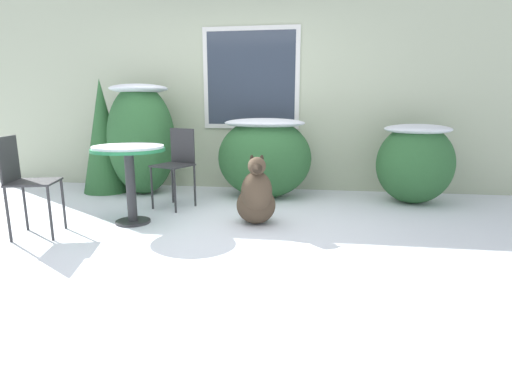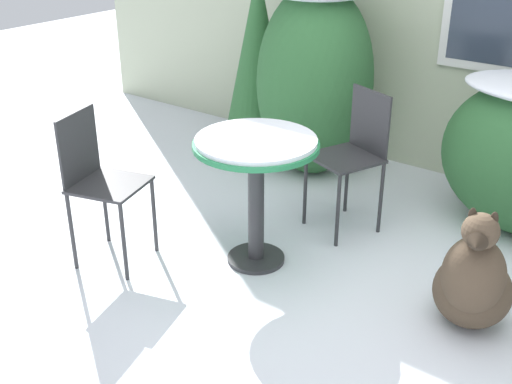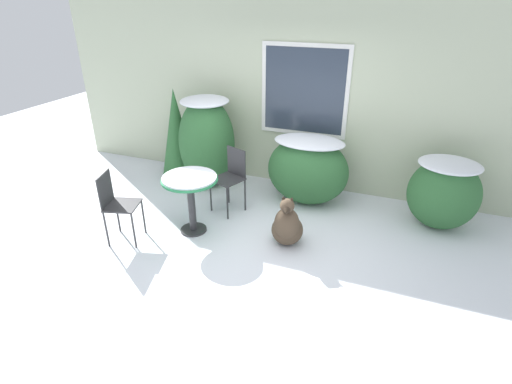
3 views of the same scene
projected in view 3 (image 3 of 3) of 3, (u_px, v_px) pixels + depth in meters
name	position (u px, v px, depth m)	size (l,w,h in m)	color
ground_plane	(238.00, 253.00, 4.83)	(16.00, 16.00, 0.00)	white
house_wall	(295.00, 81.00, 5.92)	(8.00, 0.10, 3.30)	#B2BC9E
shrub_left	(207.00, 141.00, 6.22)	(0.87, 0.87, 1.44)	#2D6033
shrub_middle	(308.00, 169.00, 5.78)	(1.19, 0.78, 1.01)	#2D6033
shrub_right	(444.00, 192.00, 5.17)	(0.90, 0.79, 0.95)	#2D6033
evergreen_bush	(177.00, 136.00, 6.44)	(0.61, 0.61, 1.51)	#2D6033
patio_table	(190.00, 188.00, 5.01)	(0.71, 0.71, 0.78)	#2D2D30
patio_chair_near_table	(231.00, 176.00, 5.59)	(0.50, 0.50, 0.91)	#2D2D30
patio_chair_far_side	(117.00, 203.00, 4.88)	(0.47, 0.47, 0.91)	#2D2D30
dog	(287.00, 226.00, 4.88)	(0.46, 0.57, 0.71)	#4C3D2D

